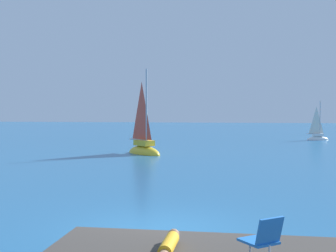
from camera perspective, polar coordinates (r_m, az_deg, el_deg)
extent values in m
plane|color=#236093|center=(11.65, -0.99, -12.69)|extent=(160.00, 160.00, 0.00)
ellipsoid|color=yellow|center=(29.73, -3.00, -3.50)|extent=(3.01, 3.01, 1.09)
cube|color=yellow|center=(29.67, -3.00, -2.11)|extent=(1.52, 1.52, 0.36)
cylinder|color=#B7B7BC|center=(29.33, -2.69, 2.32)|extent=(0.12, 0.12, 4.94)
cylinder|color=#B2B2B7|center=(30.23, -3.74, -1.71)|extent=(1.47, 1.46, 0.09)
pyramid|color=#DB4C38|center=(29.79, -3.29, 1.94)|extent=(1.16, 1.16, 3.76)
ellipsoid|color=white|center=(44.52, 18.16, -1.67)|extent=(2.21, 1.28, 0.72)
cube|color=white|center=(44.49, 18.17, -1.06)|extent=(1.02, 0.74, 0.24)
cylinder|color=#B7B7BC|center=(44.52, 18.42, 0.89)|extent=(0.08, 0.08, 3.27)
cylinder|color=#B2B2B7|center=(44.28, 17.64, -0.93)|extent=(1.27, 0.43, 0.06)
pyramid|color=silver|center=(44.36, 18.00, 0.72)|extent=(1.01, 0.34, 2.48)
cylinder|color=gold|center=(8.21, 0.11, -14.56)|extent=(0.27, 0.91, 0.24)
sphere|color=#9E704C|center=(8.73, 0.71, -13.40)|extent=(0.22, 0.22, 0.22)
cube|color=blue|center=(7.74, 11.20, -13.89)|extent=(0.70, 0.70, 0.04)
cube|color=blue|center=(7.49, 12.55, -12.66)|extent=(0.47, 0.41, 0.45)
cylinder|color=silver|center=(7.94, 10.17, -14.78)|extent=(0.04, 0.04, 0.35)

